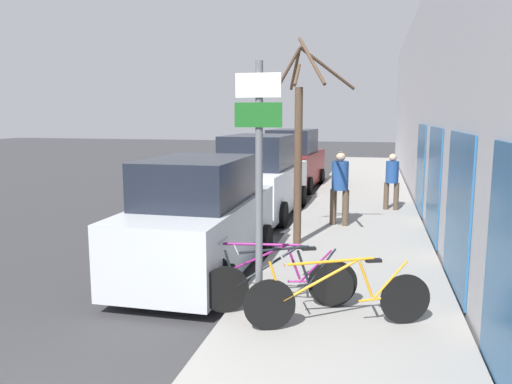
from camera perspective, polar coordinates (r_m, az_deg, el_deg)
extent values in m
plane|color=#333335|center=(14.34, 1.23, -2.67)|extent=(80.00, 80.00, 0.00)
cube|color=gray|center=(16.78, 11.98, -0.91)|extent=(3.20, 32.00, 0.15)
cube|color=#BCBCC1|center=(16.61, 18.47, 9.74)|extent=(0.20, 32.00, 6.50)
cube|color=#26598C|center=(8.38, 22.03, -2.08)|extent=(0.03, 2.20, 2.44)
cube|color=#26598C|center=(11.59, 19.63, 0.93)|extent=(0.03, 2.20, 2.44)
cube|color=#26598C|center=(14.82, 18.27, 2.62)|extent=(0.03, 2.20, 2.44)
cylinder|color=#595B60|center=(6.27, 0.36, -0.65)|extent=(0.09, 0.09, 3.36)
cube|color=white|center=(6.14, 0.25, 12.11)|extent=(0.56, 0.02, 0.29)
cube|color=#19591E|center=(6.13, 0.24, 8.80)|extent=(0.59, 0.02, 0.30)
cylinder|color=black|center=(6.46, 1.55, -12.78)|extent=(0.64, 0.26, 0.67)
cylinder|color=black|center=(6.92, 16.68, -11.65)|extent=(0.64, 0.26, 0.67)
cylinder|color=orange|center=(6.48, 7.53, -9.89)|extent=(0.95, 0.37, 0.55)
cylinder|color=orange|center=(6.43, 8.35, -7.87)|extent=(1.11, 0.42, 0.09)
cylinder|color=orange|center=(6.64, 12.47, -9.77)|extent=(0.21, 0.11, 0.48)
cylinder|color=orange|center=(6.80, 14.21, -11.70)|extent=(0.60, 0.24, 0.08)
cylinder|color=orange|center=(6.76, 15.01, -9.77)|extent=(0.45, 0.18, 0.54)
cylinder|color=orange|center=(6.37, 2.37, -10.37)|extent=(0.21, 0.10, 0.58)
cube|color=black|center=(6.60, 13.28, -7.63)|extent=(0.22, 0.14, 0.04)
cylinder|color=#99999E|center=(6.30, 3.19, -7.90)|extent=(0.17, 0.42, 0.02)
cylinder|color=black|center=(7.00, -3.55, -11.07)|extent=(0.63, 0.28, 0.66)
cylinder|color=black|center=(7.31, 9.00, -10.31)|extent=(0.63, 0.28, 0.66)
cylinder|color=black|center=(6.98, 1.30, -8.47)|extent=(0.83, 0.37, 0.54)
cylinder|color=black|center=(6.93, 1.94, -6.61)|extent=(0.96, 0.42, 0.09)
cylinder|color=black|center=(7.09, 5.40, -8.44)|extent=(0.19, 0.11, 0.47)
cylinder|color=black|center=(7.22, 6.90, -10.28)|extent=(0.52, 0.24, 0.08)
cylinder|color=black|center=(7.17, 7.54, -8.49)|extent=(0.40, 0.18, 0.53)
cylinder|color=black|center=(6.92, -2.91, -8.86)|extent=(0.19, 0.10, 0.57)
cube|color=black|center=(7.04, 6.05, -6.45)|extent=(0.22, 0.15, 0.04)
cylinder|color=#99999E|center=(6.85, -2.28, -6.59)|extent=(0.19, 0.42, 0.02)
cylinder|color=black|center=(7.61, -4.98, -9.48)|extent=(0.65, 0.04, 0.65)
cylinder|color=black|center=(7.27, 8.52, -10.45)|extent=(0.65, 0.04, 0.65)
cylinder|color=#8C1E72|center=(7.35, -0.08, -7.68)|extent=(0.98, 0.04, 0.53)
cylinder|color=#8C1E72|center=(7.27, 0.60, -6.01)|extent=(1.15, 0.05, 0.08)
cylinder|color=#8C1E72|center=(7.24, 4.36, -8.15)|extent=(0.21, 0.04, 0.47)
cylinder|color=#8C1E72|center=(7.29, 6.07, -10.14)|extent=(0.62, 0.03, 0.08)
cylinder|color=#8C1E72|center=(7.21, 6.80, -8.47)|extent=(0.46, 0.03, 0.52)
cylinder|color=#8C1E72|center=(7.50, -4.36, -7.54)|extent=(0.21, 0.03, 0.56)
cube|color=black|center=(7.16, 5.09, -6.30)|extent=(0.20, 0.08, 0.04)
cylinder|color=#99999E|center=(7.41, -3.74, -5.55)|extent=(0.03, 0.44, 0.02)
cube|color=#B2B7BC|center=(9.11, -6.30, -4.62)|extent=(1.76, 4.49, 1.15)
cube|color=black|center=(8.76, -6.81, 1.30)|extent=(1.58, 2.34, 0.79)
cylinder|color=black|center=(10.77, -8.13, -4.90)|extent=(0.22, 0.64, 0.64)
cylinder|color=black|center=(10.27, 0.98, -5.49)|extent=(0.22, 0.64, 0.64)
cylinder|color=black|center=(8.35, -15.24, -9.21)|extent=(0.22, 0.64, 0.64)
cylinder|color=black|center=(7.69, -3.60, -10.48)|extent=(0.22, 0.64, 0.64)
cube|color=silver|center=(14.33, 0.55, 0.49)|extent=(2.03, 4.84, 1.19)
cube|color=black|center=(14.03, 0.36, 4.65)|extent=(1.77, 2.54, 0.92)
cylinder|color=black|center=(16.06, -1.39, -0.21)|extent=(0.24, 0.68, 0.67)
cylinder|color=black|center=(15.64, 5.25, -0.49)|extent=(0.24, 0.68, 0.67)
cylinder|color=black|center=(13.28, -5.00, -2.15)|extent=(0.24, 0.68, 0.67)
cylinder|color=black|center=(12.77, 2.98, -2.58)|extent=(0.24, 0.68, 0.67)
cube|color=maroon|center=(19.53, 4.28, 2.73)|extent=(2.00, 4.62, 1.22)
cube|color=black|center=(19.27, 4.20, 5.81)|extent=(1.70, 2.44, 0.90)
cylinder|color=black|center=(21.14, 2.74, 1.95)|extent=(0.25, 0.66, 0.65)
cylinder|color=black|center=(20.80, 7.44, 1.77)|extent=(0.25, 0.66, 0.65)
cylinder|color=black|center=(18.44, 0.68, 0.94)|extent=(0.25, 0.66, 0.65)
cylinder|color=black|center=(18.05, 6.05, 0.72)|extent=(0.25, 0.66, 0.65)
cylinder|color=#4C3D2D|center=(12.55, 8.82, -1.69)|extent=(0.17, 0.17, 0.88)
cylinder|color=#4C3D2D|center=(12.46, 10.19, -1.80)|extent=(0.17, 0.17, 0.88)
cylinder|color=navy|center=(12.38, 9.60, 1.87)|extent=(0.41, 0.41, 0.70)
sphere|color=tan|center=(12.33, 9.65, 4.03)|extent=(0.24, 0.24, 0.24)
cylinder|color=#4C3D2D|center=(14.83, 15.73, -0.49)|extent=(0.15, 0.15, 0.78)
cylinder|color=#4C3D2D|center=(14.84, 14.66, -0.44)|extent=(0.15, 0.15, 0.78)
cylinder|color=navy|center=(14.74, 15.30, 2.22)|extent=(0.36, 0.36, 0.62)
sphere|color=tan|center=(14.70, 15.37, 3.83)|extent=(0.21, 0.21, 0.21)
cylinder|color=#4C3828|center=(10.41, 4.82, 2.85)|extent=(0.16, 0.16, 3.26)
cylinder|color=#4C3828|center=(10.76, 8.19, 13.79)|extent=(1.13, 0.94, 0.85)
cylinder|color=#4C3828|center=(10.02, 4.71, 13.20)|extent=(0.09, 0.77, 0.49)
cylinder|color=#4C3828|center=(10.76, 4.50, 13.75)|extent=(0.36, 0.78, 0.80)
cylinder|color=#4C3828|center=(9.93, 6.38, 14.72)|extent=(0.68, 0.95, 1.00)
cylinder|color=#4C3828|center=(10.50, 3.72, 13.91)|extent=(0.54, 0.22, 0.80)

